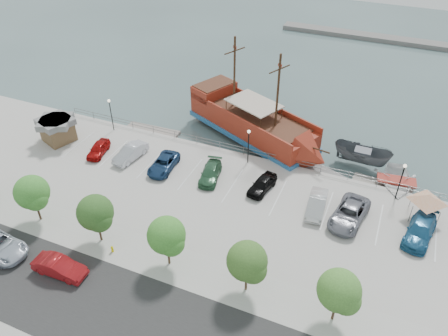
% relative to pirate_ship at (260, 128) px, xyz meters
% --- Properties ---
extents(ground, '(160.00, 160.00, 0.00)m').
position_rel_pirate_ship_xyz_m(ground, '(0.57, -12.32, -2.15)').
color(ground, '#3D5151').
extents(street, '(100.00, 8.00, 0.04)m').
position_rel_pirate_ship_xyz_m(street, '(0.57, -28.32, -1.14)').
color(street, '#282828').
rests_on(street, land_slab).
extents(sidewalk, '(100.00, 4.00, 0.05)m').
position_rel_pirate_ship_xyz_m(sidewalk, '(0.57, -22.32, -1.13)').
color(sidewalk, '#AEACA6').
rests_on(sidewalk, land_slab).
extents(seawall_railing, '(50.00, 0.06, 1.00)m').
position_rel_pirate_ship_xyz_m(seawall_railing, '(0.57, -4.52, -0.62)').
color(seawall_railing, slate).
rests_on(seawall_railing, land_slab).
extents(far_shore, '(40.00, 3.00, 0.80)m').
position_rel_pirate_ship_xyz_m(far_shore, '(10.57, 42.68, -1.75)').
color(far_shore, slate).
rests_on(far_shore, ground).
extents(pirate_ship, '(20.43, 13.29, 12.82)m').
position_rel_pirate_ship_xyz_m(pirate_ship, '(0.00, 0.00, 0.00)').
color(pirate_ship, maroon).
rests_on(pirate_ship, ground).
extents(patrol_boat, '(6.80, 3.22, 2.54)m').
position_rel_pirate_ship_xyz_m(patrol_boat, '(12.31, -0.12, -0.88)').
color(patrol_boat, '#4D5155').
rests_on(patrol_boat, ground).
extents(speedboat, '(5.33, 6.92, 1.33)m').
position_rel_pirate_ship_xyz_m(speedboat, '(16.42, -2.81, -1.48)').
color(speedboat, white).
rests_on(speedboat, ground).
extents(dock_west, '(7.20, 2.31, 0.41)m').
position_rel_pirate_ship_xyz_m(dock_west, '(-13.55, -3.12, -1.94)').
color(dock_west, gray).
rests_on(dock_west, ground).
extents(dock_mid, '(7.28, 4.62, 0.40)m').
position_rel_pirate_ship_xyz_m(dock_mid, '(8.14, -3.12, -1.95)').
color(dock_mid, gray).
rests_on(dock_mid, ground).
extents(dock_east, '(6.41, 2.35, 0.36)m').
position_rel_pirate_ship_xyz_m(dock_east, '(15.12, -3.12, -1.97)').
color(dock_east, gray).
rests_on(dock_east, ground).
extents(shed, '(4.60, 4.60, 2.94)m').
position_rel_pirate_ship_xyz_m(shed, '(-22.12, -10.37, 0.42)').
color(shed, brown).
rests_on(shed, land_slab).
extents(canopy_tent, '(3.98, 3.98, 3.20)m').
position_rel_pirate_ship_xyz_m(canopy_tent, '(19.18, -7.70, 1.64)').
color(canopy_tent, slate).
rests_on(canopy_tent, land_slab).
extents(street_sedan, '(4.73, 1.79, 1.54)m').
position_rel_pirate_ship_xyz_m(street_sedan, '(-8.27, -26.82, -0.38)').
color(street_sedan, maroon).
rests_on(street_sedan, street).
extents(fire_hydrant, '(0.23, 0.23, 0.67)m').
position_rel_pirate_ship_xyz_m(fire_hydrant, '(-5.67, -23.12, -0.78)').
color(fire_hydrant, '#DAC500').
rests_on(fire_hydrant, sidewalk).
extents(lamp_post_left, '(0.36, 0.36, 4.28)m').
position_rel_pirate_ship_xyz_m(lamp_post_left, '(-17.43, -5.82, 1.79)').
color(lamp_post_left, black).
rests_on(lamp_post_left, land_slab).
extents(lamp_post_mid, '(0.36, 0.36, 4.28)m').
position_rel_pirate_ship_xyz_m(lamp_post_mid, '(0.57, -5.82, 1.79)').
color(lamp_post_mid, black).
rests_on(lamp_post_mid, land_slab).
extents(lamp_post_right, '(0.36, 0.36, 4.28)m').
position_rel_pirate_ship_xyz_m(lamp_post_right, '(16.57, -5.82, 1.79)').
color(lamp_post_right, black).
rests_on(lamp_post_right, land_slab).
extents(tree_b, '(3.30, 3.20, 5.00)m').
position_rel_pirate_ship_xyz_m(tree_b, '(-14.28, -22.40, 2.15)').
color(tree_b, '#473321').
rests_on(tree_b, sidewalk).
extents(tree_c, '(3.30, 3.20, 5.00)m').
position_rel_pirate_ship_xyz_m(tree_c, '(-7.28, -22.40, 2.15)').
color(tree_c, '#473321').
rests_on(tree_c, sidewalk).
extents(tree_d, '(3.30, 3.20, 5.00)m').
position_rel_pirate_ship_xyz_m(tree_d, '(-0.28, -22.40, 2.15)').
color(tree_d, '#473321').
rests_on(tree_d, sidewalk).
extents(tree_e, '(3.30, 3.20, 5.00)m').
position_rel_pirate_ship_xyz_m(tree_e, '(6.72, -22.40, 2.15)').
color(tree_e, '#473321').
rests_on(tree_e, sidewalk).
extents(tree_f, '(3.30, 3.20, 5.00)m').
position_rel_pirate_ship_xyz_m(tree_f, '(13.72, -22.40, 2.15)').
color(tree_f, '#473321').
rests_on(tree_f, sidewalk).
extents(parked_car_a, '(2.33, 4.18, 1.35)m').
position_rel_pirate_ship_xyz_m(parked_car_a, '(-15.95, -10.94, -0.47)').
color(parked_car_a, '#A00B0A').
rests_on(parked_car_a, land_slab).
extents(parked_car_b, '(2.32, 4.86, 1.54)m').
position_rel_pirate_ship_xyz_m(parked_car_b, '(-12.01, -10.28, -0.38)').
color(parked_car_b, silver).
rests_on(parked_car_b, land_slab).
extents(parked_car_c, '(2.62, 5.04, 1.36)m').
position_rel_pirate_ship_xyz_m(parked_car_c, '(-7.55, -10.59, -0.47)').
color(parked_car_c, navy).
rests_on(parked_car_c, land_slab).
extents(parked_car_d, '(2.75, 4.92, 1.35)m').
position_rel_pirate_ship_xyz_m(parked_car_d, '(-2.10, -10.09, -0.47)').
color(parked_car_d, '#30603E').
rests_on(parked_car_d, land_slab).
extents(parked_car_e, '(2.46, 4.48, 1.44)m').
position_rel_pirate_ship_xyz_m(parked_car_e, '(3.63, -9.80, -0.42)').
color(parked_car_e, black).
rests_on(parked_car_e, land_slab).
extents(parked_car_f, '(1.99, 4.79, 1.54)m').
position_rel_pirate_ship_xyz_m(parked_car_f, '(9.56, -10.70, -0.38)').
color(parked_car_f, silver).
rests_on(parked_car_f, land_slab).
extents(parked_car_g, '(3.64, 6.23, 1.63)m').
position_rel_pirate_ship_xyz_m(parked_car_g, '(12.71, -10.92, -0.33)').
color(parked_car_g, slate).
rests_on(parked_car_g, land_slab).
extents(parked_car_h, '(3.19, 5.80, 1.59)m').
position_rel_pirate_ship_xyz_m(parked_car_h, '(19.04, -10.65, -0.35)').
color(parked_car_h, '#1D557F').
rests_on(parked_car_h, land_slab).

